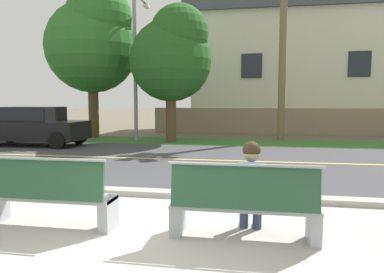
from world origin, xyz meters
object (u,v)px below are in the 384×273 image
Objects in this scene: shade_tree_far_left at (94,40)px; car_black_near at (31,124)px; shade_tree_left at (173,54)px; bench_left at (47,196)px; bench_right at (244,206)px; seated_person_blue at (251,185)px; streetlamp at (137,55)px.

car_black_near is at bearing -110.15° from shade_tree_far_left.
car_black_near is at bearing -158.28° from shade_tree_left.
bench_left is 10.31m from car_black_near.
bench_left is 11.05m from shade_tree_left.
bench_right is 1.47× the size of seated_person_blue.
car_black_near reaches higher than seated_person_blue.
seated_person_blue reaches higher than bench_left.
shade_tree_far_left is at bearing 69.85° from car_black_near.
shade_tree_left is (4.11, -1.17, -0.92)m from shade_tree_far_left.
bench_right is 14.47m from shade_tree_far_left.
bench_left is 0.28× the size of streetlamp.
bench_right is at bearing -72.59° from shade_tree_left.
car_black_near is at bearing 135.68° from bench_right.
bench_left is 0.43× the size of car_black_near.
shade_tree_left reaches higher than car_black_near.
bench_right is at bearing -65.13° from streetlamp.
bench_left is 1.00× the size of bench_right.
seated_person_blue is at bearing -56.99° from shade_tree_far_left.
shade_tree_left is at bearing 108.10° from seated_person_blue.
car_black_near is 0.66× the size of streetlamp.
streetlamp is at bearing 114.87° from bench_right.
streetlamp is (3.65, 2.29, 2.91)m from car_black_near.
streetlamp is 1.67m from shade_tree_left.
shade_tree_far_left reaches higher than shade_tree_left.
shade_tree_far_left is at bearing 123.01° from seated_person_blue.
shade_tree_far_left is 4.37m from shade_tree_left.
shade_tree_far_left reaches higher than streetlamp.
seated_person_blue is (0.09, 0.17, 0.22)m from bench_right.
streetlamp reaches higher than bench_right.
shade_tree_far_left is at bearing 112.07° from bench_left.
seated_person_blue is 0.19× the size of streetlamp.
car_black_near is at bearing 125.29° from bench_left.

